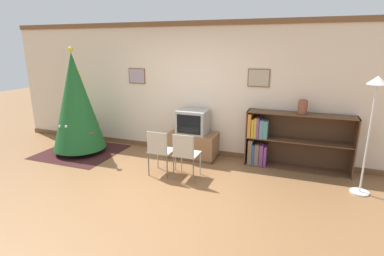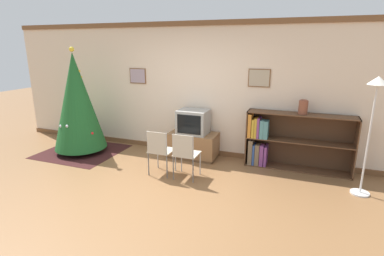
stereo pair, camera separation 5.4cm
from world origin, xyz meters
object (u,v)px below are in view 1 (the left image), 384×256
Objects in this scene: bookshelf at (279,140)px; vase at (303,107)px; tv_console at (193,145)px; folding_chair_left at (160,150)px; folding_chair_right at (185,153)px; television at (193,122)px; standing_lamp at (374,105)px; christmas_tree at (76,102)px.

vase is at bearing -2.53° from bookshelf.
folding_chair_left is (-0.24, -1.04, 0.21)m from tv_console.
bookshelf is at bearing 38.30° from folding_chair_right.
tv_console is at bearing 103.04° from folding_chair_right.
television is 2.09m from vase.
folding_chair_left is at bearing -153.66° from vase.
standing_lamp is at bearing 9.67° from folding_chair_right.
bookshelf is at bearing 3.71° from television.
television is (0.00, -0.00, 0.50)m from tv_console.
folding_chair_left is at bearing 180.00° from folding_chair_right.
tv_console is at bearing 76.96° from folding_chair_left.
tv_console is 0.52× the size of bookshelf.
tv_console is at bearing 169.26° from standing_lamp.
vase is at bearing 32.10° from folding_chair_right.
vase is at bearing 8.41° from christmas_tree.
folding_chair_left is (2.14, -0.47, -0.63)m from christmas_tree.
folding_chair_left is 1.00× the size of folding_chair_right.
tv_console is 1.19× the size of folding_chair_right.
christmas_tree is 2.58m from tv_console.
television is 3.11m from standing_lamp.
tv_console is 1.71m from bookshelf.
standing_lamp is at bearing -10.70° from television.
christmas_tree is 2.28m from folding_chair_left.
vase is (2.28, 1.13, 0.71)m from folding_chair_left.
christmas_tree is 1.21× the size of standing_lamp.
bookshelf is 7.32× the size of vase.
tv_console is 1.09m from folding_chair_left.
christmas_tree is 2.73m from folding_chair_right.
bookshelf is 0.76m from vase.
folding_chair_right is 0.45× the size of standing_lamp.
bookshelf is (1.93, 1.14, 0.04)m from folding_chair_left.
christmas_tree reaches higher than tv_console.
tv_console is 1.64× the size of television.
folding_chair_right is (2.62, -0.47, -0.63)m from christmas_tree.
christmas_tree is at bearing -171.59° from vase.
television is 1.10m from folding_chair_right.
standing_lamp is at bearing -10.74° from tv_console.
christmas_tree is 3.71× the size of television.
christmas_tree is 8.56× the size of vase.
vase is (1.80, 1.13, 0.71)m from folding_chair_right.
television is 0.32× the size of bookshelf.
bookshelf is 1.04× the size of standing_lamp.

